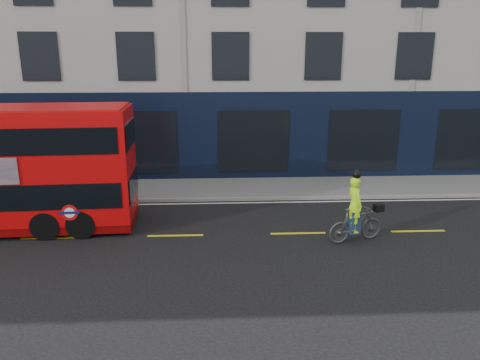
{
  "coord_description": "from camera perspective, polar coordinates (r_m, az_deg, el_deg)",
  "views": [
    {
      "loc": [
        1.42,
        -12.63,
        5.85
      ],
      "look_at": [
        2.1,
        1.68,
        1.79
      ],
      "focal_mm": 35.0,
      "sensor_mm": 36.0,
      "label": 1
    }
  ],
  "objects": [
    {
      "name": "ground",
      "position": [
        13.99,
        -8.41,
        -9.09
      ],
      "size": [
        120.0,
        120.0,
        0.0
      ],
      "primitive_type": "plane",
      "color": "black",
      "rests_on": "ground"
    },
    {
      "name": "pavement",
      "position": [
        20.03,
        -6.69,
        -1.09
      ],
      "size": [
        60.0,
        3.0,
        0.12
      ],
      "primitive_type": "cube",
      "color": "slate",
      "rests_on": "ground"
    },
    {
      "name": "kerb",
      "position": [
        18.6,
        -6.98,
        -2.42
      ],
      "size": [
        60.0,
        0.12,
        0.13
      ],
      "primitive_type": "cube",
      "color": "gray",
      "rests_on": "ground"
    },
    {
      "name": "building_terrace",
      "position": [
        25.66,
        -6.26,
        19.4
      ],
      "size": [
        50.0,
        10.07,
        15.0
      ],
      "color": "#A7A49E",
      "rests_on": "ground"
    },
    {
      "name": "road_edge_line",
      "position": [
        18.34,
        -7.04,
        -2.89
      ],
      "size": [
        58.0,
        0.1,
        0.01
      ],
      "primitive_type": "cube",
      "color": "silver",
      "rests_on": "ground"
    },
    {
      "name": "lane_dashes",
      "position": [
        15.35,
        -7.89,
        -6.72
      ],
      "size": [
        58.0,
        0.12,
        0.01
      ],
      "primitive_type": null,
      "color": "gold",
      "rests_on": "ground"
    },
    {
      "name": "cyclist",
      "position": [
        14.94,
        13.92,
        -4.54
      ],
      "size": [
        1.92,
        1.0,
        2.31
      ],
      "rotation": [
        0.0,
        0.0,
        0.27
      ],
      "color": "#484A4D",
      "rests_on": "ground"
    }
  ]
}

